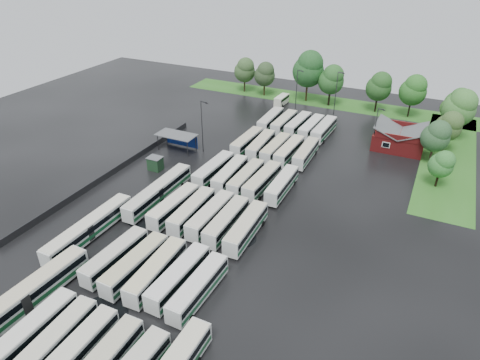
% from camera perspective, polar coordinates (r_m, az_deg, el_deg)
% --- Properties ---
extents(ground, '(160.00, 160.00, 0.00)m').
position_cam_1_polar(ground, '(66.54, -6.11, -6.10)').
color(ground, black).
rests_on(ground, ground).
extents(brick_building, '(10.07, 8.60, 5.39)m').
position_cam_1_polar(brick_building, '(95.57, 20.43, 5.03)').
color(brick_building, maroon).
rests_on(brick_building, ground).
extents(wash_shed, '(8.20, 4.20, 3.58)m').
position_cam_1_polar(wash_shed, '(89.47, -8.33, 5.78)').
color(wash_shed, '#2D2D30').
rests_on(wash_shed, ground).
extents(utility_hut, '(2.70, 2.20, 2.62)m').
position_cam_1_polar(utility_hut, '(82.79, -11.23, 2.19)').
color(utility_hut, black).
rests_on(utility_hut, ground).
extents(grass_strip_north, '(80.00, 10.00, 0.01)m').
position_cam_1_polar(grass_strip_north, '(119.90, 11.27, 10.23)').
color(grass_strip_north, '#29661C').
rests_on(grass_strip_north, ground).
extents(grass_strip_east, '(10.00, 50.00, 0.01)m').
position_cam_1_polar(grass_strip_east, '(96.25, 26.06, 2.75)').
color(grass_strip_east, '#29661C').
rests_on(grass_strip_east, ground).
extents(west_fence, '(0.10, 50.00, 1.20)m').
position_cam_1_polar(west_fence, '(83.58, -16.35, 1.23)').
color(west_fence, '#2D2D30').
rests_on(west_fence, ground).
extents(bus_r0c0, '(2.39, 11.08, 3.08)m').
position_cam_1_polar(bus_r0c0, '(53.73, -25.90, -17.70)').
color(bus_r0c0, silver).
rests_on(bus_r0c0, ground).
extents(bus_r0c1, '(2.81, 10.98, 3.03)m').
position_cam_1_polar(bus_r0c1, '(51.86, -23.37, -19.11)').
color(bus_r0c1, silver).
rests_on(bus_r0c1, ground).
extents(bus_r0c2, '(2.47, 10.87, 3.02)m').
position_cam_1_polar(bus_r0c2, '(50.15, -20.99, -20.58)').
color(bus_r0c2, silver).
rests_on(bus_r0c2, ground).
extents(bus_r1c0, '(2.78, 11.01, 3.04)m').
position_cam_1_polar(bus_r1c0, '(60.16, -16.30, -9.75)').
color(bus_r1c0, silver).
rests_on(bus_r1c0, ground).
extents(bus_r1c1, '(2.74, 11.36, 3.14)m').
position_cam_1_polar(bus_r1c1, '(58.11, -13.77, -10.89)').
color(bus_r1c1, silver).
rests_on(bus_r1c1, ground).
extents(bus_r1c2, '(2.86, 11.39, 3.15)m').
position_cam_1_polar(bus_r1c2, '(56.59, -11.08, -11.80)').
color(bus_r1c2, silver).
rests_on(bus_r1c2, ground).
extents(bus_r1c3, '(2.70, 11.28, 3.12)m').
position_cam_1_polar(bus_r1c3, '(55.30, -8.17, -12.67)').
color(bus_r1c3, silver).
rests_on(bus_r1c3, ground).
extents(bus_r1c4, '(2.53, 11.04, 3.06)m').
position_cam_1_polar(bus_r1c4, '(53.68, -5.58, -14.09)').
color(bus_r1c4, silver).
rests_on(bus_r1c4, ground).
extents(bus_r2c0, '(2.82, 11.29, 3.12)m').
position_cam_1_polar(bus_r2c0, '(68.44, -8.79, -3.45)').
color(bus_r2c0, silver).
rests_on(bus_r2c0, ground).
extents(bus_r2c1, '(2.60, 11.18, 3.10)m').
position_cam_1_polar(bus_r2c1, '(66.94, -6.43, -4.11)').
color(bus_r2c1, silver).
rests_on(bus_r2c1, ground).
extents(bus_r2c2, '(2.54, 11.32, 3.14)m').
position_cam_1_polar(bus_r2c2, '(65.66, -3.93, -4.69)').
color(bus_r2c2, silver).
rests_on(bus_r2c2, ground).
extents(bus_r2c3, '(2.49, 11.24, 3.12)m').
position_cam_1_polar(bus_r2c3, '(64.24, -1.80, -5.51)').
color(bus_r2c3, silver).
rests_on(bus_r2c3, ground).
extents(bus_r2c4, '(2.73, 11.42, 3.16)m').
position_cam_1_polar(bus_r2c4, '(62.83, 0.84, -6.38)').
color(bus_r2c4, silver).
rests_on(bus_r2c4, ground).
extents(bus_r3c0, '(2.77, 11.45, 3.17)m').
position_cam_1_polar(bus_r3c0, '(78.24, -3.52, 1.39)').
color(bus_r3c0, silver).
rests_on(bus_r3c0, ground).
extents(bus_r3c1, '(2.75, 11.11, 3.07)m').
position_cam_1_polar(bus_r3c1, '(76.81, -1.32, 0.83)').
color(bus_r3c1, silver).
rests_on(bus_r3c1, ground).
extents(bus_r3c2, '(2.43, 10.93, 3.04)m').
position_cam_1_polar(bus_r3c2, '(75.59, 0.82, 0.31)').
color(bus_r3c2, silver).
rests_on(bus_r3c2, ground).
extents(bus_r3c3, '(2.87, 11.40, 3.15)m').
position_cam_1_polar(bus_r3c3, '(74.56, 2.99, -0.12)').
color(bus_r3c3, silver).
rests_on(bus_r3c3, ground).
extents(bus_r3c4, '(2.40, 10.91, 3.03)m').
position_cam_1_polar(bus_r3c4, '(73.80, 5.62, -0.63)').
color(bus_r3c4, silver).
rests_on(bus_r3c4, ground).
extents(bus_r4c0, '(2.63, 11.08, 3.07)m').
position_cam_1_polar(bus_r4c0, '(89.34, 0.95, 5.15)').
color(bus_r4c0, silver).
rests_on(bus_r4c0, ground).
extents(bus_r4c1, '(2.80, 11.19, 3.09)m').
position_cam_1_polar(bus_r4c1, '(87.80, 2.79, 4.68)').
color(bus_r4c1, silver).
rests_on(bus_r4c1, ground).
extents(bus_r4c2, '(2.58, 11.01, 3.05)m').
position_cam_1_polar(bus_r4c2, '(86.69, 4.77, 4.25)').
color(bus_r4c2, silver).
rests_on(bus_r4c2, ground).
extents(bus_r4c3, '(2.70, 11.07, 3.06)m').
position_cam_1_polar(bus_r4c3, '(85.88, 6.58, 3.90)').
color(bus_r4c3, silver).
rests_on(bus_r4c3, ground).
extents(bus_r4c4, '(2.50, 10.86, 3.01)m').
position_cam_1_polar(bus_r4c4, '(85.45, 8.77, 3.58)').
color(bus_r4c4, silver).
rests_on(bus_r4c4, ground).
extents(bus_r5c0, '(2.63, 11.32, 3.14)m').
position_cam_1_polar(bus_r5c0, '(100.64, 4.08, 8.00)').
color(bus_r5c0, silver).
rests_on(bus_r5c0, ground).
extents(bus_r5c1, '(2.58, 11.03, 3.06)m').
position_cam_1_polar(bus_r5c1, '(99.60, 5.90, 7.65)').
color(bus_r5c1, silver).
rests_on(bus_r5c1, ground).
extents(bus_r5c2, '(2.89, 11.17, 3.08)m').
position_cam_1_polar(bus_r5c2, '(98.87, 7.74, 7.37)').
color(bus_r5c2, silver).
rests_on(bus_r5c2, ground).
extents(bus_r5c3, '(2.83, 11.09, 3.06)m').
position_cam_1_polar(bus_r5c3, '(97.69, 9.48, 6.95)').
color(bus_r5c3, silver).
rests_on(bus_r5c3, ground).
extents(bus_r5c4, '(2.81, 11.40, 3.15)m').
position_cam_1_polar(bus_r5c4, '(96.87, 11.12, 6.62)').
color(bus_r5c4, silver).
rests_on(bus_r5c4, ground).
extents(artic_bus_west_a, '(3.11, 17.27, 3.19)m').
position_cam_1_polar(artic_bus_west_a, '(58.03, -26.59, -13.73)').
color(artic_bus_west_a, silver).
rests_on(artic_bus_west_a, ground).
extents(artic_bus_west_b, '(2.36, 16.53, 3.07)m').
position_cam_1_polar(artic_bus_west_b, '(72.78, -10.81, -1.49)').
color(artic_bus_west_b, silver).
rests_on(artic_bus_west_b, ground).
extents(artic_bus_west_c, '(2.41, 16.44, 3.05)m').
position_cam_1_polar(artic_bus_west_c, '(66.56, -19.45, -6.08)').
color(artic_bus_west_c, silver).
rests_on(artic_bus_west_c, ground).
extents(minibus, '(2.36, 5.66, 2.43)m').
position_cam_1_polar(minibus, '(115.35, 5.57, 10.59)').
color(minibus, white).
rests_on(minibus, ground).
extents(tree_north_0, '(5.94, 5.94, 9.83)m').
position_cam_1_polar(tree_north_0, '(124.05, 0.67, 14.49)').
color(tree_north_0, '#322618').
rests_on(tree_north_0, ground).
extents(tree_north_1, '(5.74, 5.74, 9.50)m').
position_cam_1_polar(tree_north_1, '(120.97, 3.35, 13.95)').
color(tree_north_1, '#3B2514').
rests_on(tree_north_1, ground).
extents(tree_north_2, '(8.25, 8.25, 13.66)m').
position_cam_1_polar(tree_north_2, '(117.00, 9.17, 14.45)').
color(tree_north_2, '#3B2615').
rests_on(tree_north_2, ground).
extents(tree_north_3, '(6.59, 6.59, 10.92)m').
position_cam_1_polar(tree_north_3, '(115.05, 12.14, 13.00)').
color(tree_north_3, black).
rests_on(tree_north_3, ground).
extents(tree_north_4, '(6.27, 6.27, 10.39)m').
position_cam_1_polar(tree_north_4, '(113.54, 18.11, 11.81)').
color(tree_north_4, black).
rests_on(tree_north_4, ground).
extents(tree_north_5, '(6.45, 6.45, 10.68)m').
position_cam_1_polar(tree_north_5, '(112.73, 22.15, 11.08)').
color(tree_north_5, black).
rests_on(tree_north_5, ground).
extents(tree_north_6, '(5.57, 5.57, 9.22)m').
position_cam_1_polar(tree_north_6, '(111.58, 27.08, 9.31)').
color(tree_north_6, black).
rests_on(tree_north_6, ground).
extents(tree_east_0, '(4.33, 4.31, 7.14)m').
position_cam_1_polar(tree_east_0, '(81.83, 25.35, 1.97)').
color(tree_east_0, black).
rests_on(tree_east_0, ground).
extents(tree_east_1, '(5.39, 5.39, 8.93)m').
position_cam_1_polar(tree_east_1, '(90.13, 24.72, 5.38)').
color(tree_east_1, '#31241A').
rests_on(tree_east_1, ground).
extents(tree_east_2, '(5.37, 5.36, 8.88)m').
position_cam_1_polar(tree_east_2, '(96.29, 26.12, 6.51)').
color(tree_east_2, black).
rests_on(tree_east_2, ground).
extents(tree_east_3, '(6.93, 6.93, 11.48)m').
position_cam_1_polar(tree_east_3, '(102.92, 27.29, 8.61)').
color(tree_east_3, '#31261B').
rests_on(tree_east_3, ground).
extents(tree_east_4, '(4.55, 4.54, 7.52)m').
position_cam_1_polar(tree_east_4, '(110.76, 26.35, 8.74)').
color(tree_east_4, '#2F2112').
rests_on(tree_east_4, ground).
extents(lamp_post_ne, '(1.42, 0.28, 9.22)m').
position_cam_1_polar(lamp_post_ne, '(91.43, 17.68, 6.81)').
color(lamp_post_ne, '#2D2D30').
rests_on(lamp_post_ne, ground).
extents(lamp_post_nw, '(1.69, 0.33, 10.95)m').
position_cam_1_polar(lamp_post_nw, '(86.59, -5.02, 7.58)').
color(lamp_post_nw, '#2D2D30').
rests_on(lamp_post_nw, ground).
extents(lamp_post_back_w, '(1.57, 0.31, 10.21)m').
position_cam_1_polar(lamp_post_back_w, '(110.98, 7.64, 12.19)').
color(lamp_post_back_w, '#2D2D30').
rests_on(lamp_post_back_w, ground).
extents(lamp_post_back_e, '(1.67, 0.32, 10.82)m').
position_cam_1_polar(lamp_post_back_e, '(108.87, 12.78, 11.58)').
color(lamp_post_back_e, '#2D2D30').
rests_on(lamp_post_back_e, ground).
extents(puddle_0, '(6.44, 6.44, 0.01)m').
position_cam_1_polar(puddle_0, '(55.18, -18.07, -16.75)').
color(puddle_0, black).
rests_on(puddle_0, ground).
extents(puddle_1, '(2.52, 2.52, 0.01)m').
position_cam_1_polar(puddle_1, '(50.03, -13.35, -22.10)').
color(puddle_1, black).
rests_on(puddle_1, ground).
extents(puddle_2, '(8.25, 8.25, 0.01)m').
position_cam_1_polar(puddle_2, '(70.16, -11.74, -4.53)').
color(puddle_2, black).
rests_on(puddle_2, ground).
extents(puddle_3, '(4.79, 4.79, 0.01)m').
position_cam_1_polar(puddle_3, '(63.64, 0.04, -7.79)').
color(puddle_3, black).
rests_on(puddle_3, ground).
extents(puddle_4, '(3.03, 3.03, 0.01)m').
position_cam_1_polar(puddle_4, '(50.04, -6.20, -21.20)').
color(puddle_4, black).
rests_on(puddle_4, ground).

